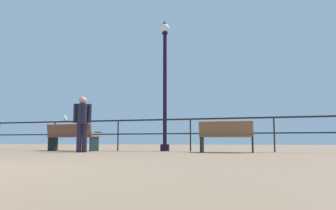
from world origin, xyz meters
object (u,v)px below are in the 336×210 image
person_by_bench (82,120)px  seagull_on_rail (65,119)px  lamppost_center (165,82)px  bench_near_right (226,135)px  bench_near_left (72,135)px

person_by_bench → seagull_on_rail: (-1.86, 1.81, 0.20)m
lamppost_center → bench_near_right: bearing=-21.9°
bench_near_left → seagull_on_rail: bearing=137.6°
bench_near_left → lamppost_center: 3.57m
bench_near_right → seagull_on_rail: size_ratio=4.11×
bench_near_right → seagull_on_rail: seagull_on_rail is taller
seagull_on_rail → lamppost_center: bearing=2.6°
person_by_bench → seagull_on_rail: person_by_bench is taller
bench_near_left → lamppost_center: (2.97, 0.86, 1.79)m
bench_near_right → bench_near_left: bearing=-180.0°
lamppost_center → person_by_bench: bearing=-133.4°
seagull_on_rail → person_by_bench: bearing=-44.3°
person_by_bench → seagull_on_rail: bearing=135.7°
bench_near_left → person_by_bench: person_by_bench is taller
lamppost_center → seagull_on_rail: size_ratio=11.74×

